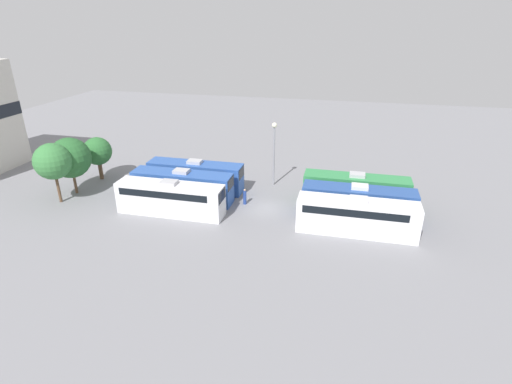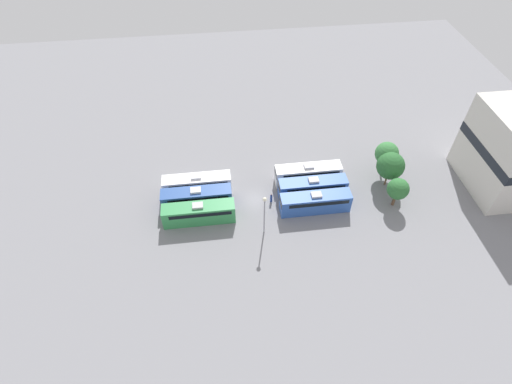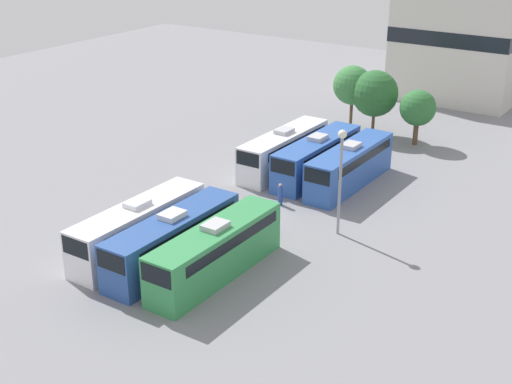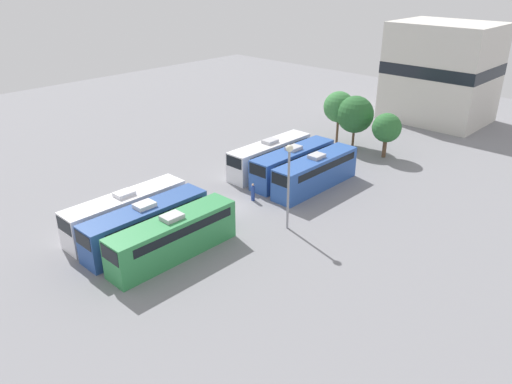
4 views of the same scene
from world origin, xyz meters
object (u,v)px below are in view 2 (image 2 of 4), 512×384
at_px(bus_0, 197,184).
at_px(tree_1, 391,166).
at_px(bus_2, 199,213).
at_px(bus_3, 308,173).
at_px(tree_0, 387,153).
at_px(bus_4, 313,187).
at_px(bus_5, 315,202).
at_px(worker_person, 271,198).
at_px(bus_1, 197,197).
at_px(light_pole, 264,209).
at_px(tree_2, 398,189).

height_order(bus_0, tree_1, tree_1).
xyz_separation_m(bus_2, bus_3, (-6.41, 18.27, 0.00)).
bearing_deg(tree_1, tree_0, 176.29).
bearing_deg(bus_3, bus_2, -70.66).
relative_size(bus_4, bus_5, 1.00).
distance_m(bus_2, tree_0, 32.00).
relative_size(bus_5, tree_1, 1.70).
bearing_deg(bus_0, bus_2, 1.20).
xyz_separation_m(bus_3, worker_person, (3.88, -6.78, -0.97)).
height_order(bus_2, tree_1, tree_1).
xyz_separation_m(bus_4, tree_1, (-0.87, 12.70, 2.44)).
distance_m(bus_1, tree_0, 31.74).
relative_size(bus_0, tree_0, 1.67).
height_order(bus_1, bus_4, same).
bearing_deg(tree_1, bus_0, -94.01).
relative_size(bus_2, tree_1, 1.70).
relative_size(bus_4, tree_1, 1.70).
bearing_deg(tree_0, bus_1, -83.89).
bearing_deg(light_pole, worker_person, 161.68).
bearing_deg(bus_3, tree_1, 79.52).
bearing_deg(tree_1, tree_2, -3.88).
distance_m(bus_5, light_pole, 9.82).
bearing_deg(bus_1, light_pole, 55.57).
relative_size(tree_1, tree_2, 1.22).
relative_size(bus_0, bus_4, 1.00).
height_order(bus_2, bus_3, same).
relative_size(bus_4, tree_2, 2.08).
relative_size(bus_2, bus_4, 1.00).
bearing_deg(bus_4, worker_person, -84.61).
relative_size(bus_3, bus_4, 1.00).
height_order(bus_1, tree_2, tree_2).
height_order(bus_4, tree_0, tree_0).
bearing_deg(bus_1, tree_2, 83.18).
xyz_separation_m(worker_person, light_pole, (6.01, -1.99, 4.36)).
relative_size(bus_3, worker_person, 6.27).
height_order(bus_4, bus_5, same).
xyz_separation_m(bus_1, bus_5, (3.21, 18.28, 0.00)).
relative_size(worker_person, tree_0, 0.27).
bearing_deg(tree_2, bus_1, -96.82).
distance_m(bus_1, tree_2, 31.23).
height_order(bus_3, worker_person, bus_3).
xyz_separation_m(bus_4, light_pole, (6.66, -8.83, 3.39)).
distance_m(bus_2, light_pole, 10.66).
bearing_deg(bus_4, tree_2, 73.44).
distance_m(bus_3, light_pole, 13.64).
distance_m(worker_person, tree_2, 19.66).
height_order(bus_2, bus_4, same).
distance_m(bus_4, bus_5, 3.21).
relative_size(light_pole, tree_0, 1.15).
xyz_separation_m(bus_3, tree_0, (-0.15, 12.92, 2.87)).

